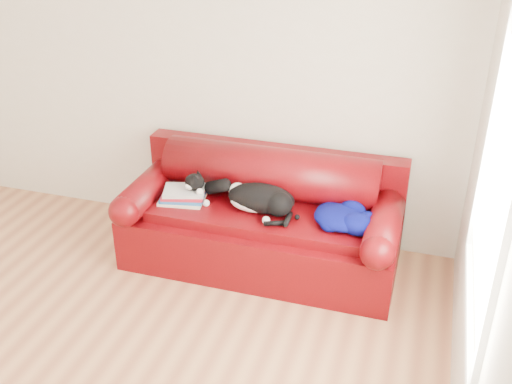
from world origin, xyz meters
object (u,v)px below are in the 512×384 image
at_px(sofa_base, 261,236).
at_px(blanket, 343,217).
at_px(book_stack, 183,195).
at_px(cat, 259,199).

xyz_separation_m(sofa_base, blanket, (0.64, -0.08, 0.33)).
bearing_deg(sofa_base, book_stack, -172.72).
bearing_deg(sofa_base, cat, -89.49).
relative_size(book_stack, blanket, 0.76).
bearing_deg(blanket, sofa_base, 173.26).
relative_size(cat, blanket, 1.41).
bearing_deg(book_stack, cat, 1.80).
bearing_deg(book_stack, blanket, 0.11).
distance_m(sofa_base, cat, 0.37).
height_order(book_stack, blanket, blanket).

